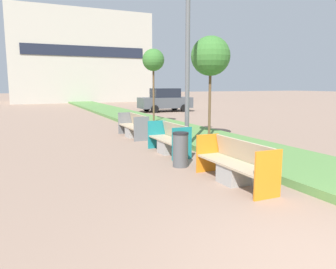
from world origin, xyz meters
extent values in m
plane|color=#8E7260|center=(0.00, 0.00, 0.00)|extent=(180.00, 180.00, 0.00)
cube|color=#568442|center=(3.20, 12.00, 0.09)|extent=(2.80, 120.00, 0.18)
cube|color=#B2AD9E|center=(4.00, 41.66, 5.48)|extent=(16.76, 8.68, 10.97)
cube|color=#1E2333|center=(4.00, 37.27, 6.03)|extent=(14.07, 0.08, 1.20)
cube|color=#9E9B96|center=(0.90, 3.31, 0.21)|extent=(0.52, 0.60, 0.42)
cube|color=tan|center=(0.90, 3.31, 0.44)|extent=(0.58, 2.15, 0.05)
cube|color=tan|center=(1.17, 3.31, 0.70)|extent=(0.14, 2.06, 0.48)
cube|color=orange|center=(0.90, 2.22, 0.47)|extent=(0.62, 0.04, 0.94)
cube|color=orange|center=(0.90, 4.40, 0.47)|extent=(0.62, 0.04, 0.94)
cube|color=#9E9B96|center=(0.90, 6.79, 0.21)|extent=(0.52, 0.60, 0.42)
cube|color=tan|center=(0.90, 6.79, 0.44)|extent=(0.58, 1.89, 0.05)
cube|color=tan|center=(1.17, 6.79, 0.70)|extent=(0.14, 1.81, 0.48)
cube|color=#197A7F|center=(0.90, 5.83, 0.47)|extent=(0.62, 0.04, 0.94)
cube|color=#197A7F|center=(0.90, 7.76, 0.47)|extent=(0.62, 0.04, 0.94)
cube|color=#9E9B96|center=(0.90, 10.35, 0.21)|extent=(0.52, 0.60, 0.42)
cube|color=tan|center=(0.90, 10.35, 0.44)|extent=(0.58, 2.12, 0.05)
cube|color=tan|center=(1.17, 10.35, 0.70)|extent=(0.14, 2.04, 0.48)
cube|color=slate|center=(0.90, 9.27, 0.47)|extent=(0.62, 0.04, 0.94)
cube|color=slate|center=(0.90, 11.43, 0.47)|extent=(0.62, 0.04, 0.94)
cylinder|color=#4C4F51|center=(0.50, 5.12, 0.43)|extent=(0.40, 0.40, 0.86)
cylinder|color=black|center=(0.50, 5.12, 0.89)|extent=(0.42, 0.42, 0.05)
cylinder|color=#56595B|center=(1.55, 6.77, 3.55)|extent=(0.14, 0.14, 7.10)
cylinder|color=brown|center=(3.23, 8.16, 1.40)|extent=(0.10, 0.10, 2.79)
sphere|color=#38702D|center=(3.23, 8.16, 3.19)|extent=(1.45, 1.45, 1.45)
cylinder|color=brown|center=(3.23, 13.87, 1.56)|extent=(0.10, 0.10, 3.11)
sphere|color=#38702D|center=(3.23, 13.87, 3.43)|extent=(1.16, 1.16, 1.16)
cube|color=#474C51|center=(7.34, 21.74, 0.72)|extent=(4.23, 1.84, 0.84)
cube|color=black|center=(7.34, 21.74, 1.50)|extent=(2.13, 1.59, 0.72)
cylinder|color=black|center=(8.60, 20.84, 0.30)|extent=(0.60, 0.20, 0.60)
cylinder|color=black|center=(8.60, 22.64, 0.30)|extent=(0.60, 0.20, 0.60)
cylinder|color=black|center=(6.08, 20.84, 0.30)|extent=(0.60, 0.20, 0.60)
cylinder|color=black|center=(6.08, 22.64, 0.30)|extent=(0.60, 0.20, 0.60)
camera|label=1|loc=(-3.24, -2.44, 2.14)|focal=35.00mm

